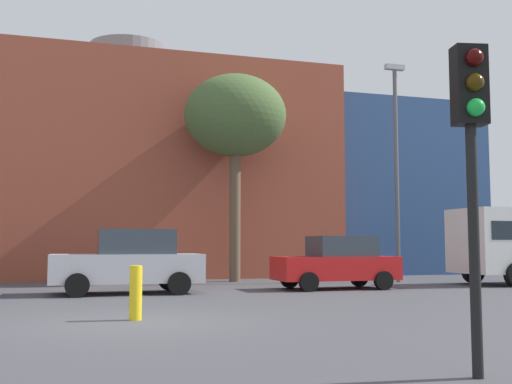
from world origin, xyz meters
name	(u,v)px	position (x,y,z in m)	size (l,w,h in m)	color
ground_plane	(133,322)	(0.00, 0.00, 0.00)	(200.00, 200.00, 0.00)	#47474C
building_backdrop	(127,181)	(1.47, 19.70, 4.63)	(34.56, 12.83, 11.60)	#9E4733
parked_car_2	(129,262)	(0.51, 6.72, 0.94)	(4.35, 2.13, 1.88)	silver
parked_car_3	(337,263)	(7.17, 6.72, 0.85)	(3.95, 1.94, 1.71)	red
traffic_light_near_right	(472,131)	(3.10, -5.99, 2.70)	(0.40, 0.39, 3.67)	black
bare_tree_0	(235,117)	(5.00, 11.55, 6.49)	(4.07, 4.07, 8.20)	brown
bollard_yellow_0	(136,293)	(0.07, 0.27, 0.52)	(0.24, 0.24, 1.04)	yellow
street_lamp	(396,158)	(10.95, 9.41, 4.80)	(0.80, 0.24, 8.54)	#59595E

